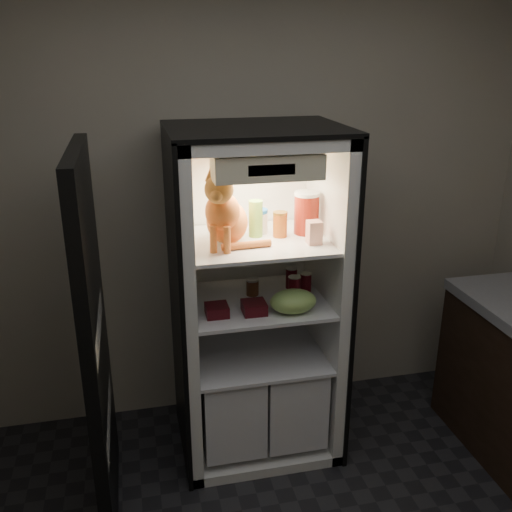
# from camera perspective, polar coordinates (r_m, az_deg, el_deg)

# --- Properties ---
(room_shell) EXTENTS (3.60, 3.60, 3.60)m
(room_shell) POSITION_cam_1_polar(r_m,az_deg,el_deg) (1.71, 10.04, -1.70)
(room_shell) COLOR white
(room_shell) RESTS_ON floor
(refrigerator) EXTENTS (0.90, 0.72, 1.88)m
(refrigerator) POSITION_cam_1_polar(r_m,az_deg,el_deg) (3.26, -0.14, -6.30)
(refrigerator) COLOR white
(refrigerator) RESTS_ON floor
(fridge_door) EXTENTS (0.06, 0.87, 1.85)m
(fridge_door) POSITION_cam_1_polar(r_m,az_deg,el_deg) (2.83, -15.73, -8.75)
(fridge_door) COLOR black
(fridge_door) RESTS_ON floor
(tabby_cat) EXTENTS (0.36, 0.42, 0.43)m
(tabby_cat) POSITION_cam_1_polar(r_m,az_deg,el_deg) (2.88, -3.13, 4.10)
(tabby_cat) COLOR orange
(tabby_cat) RESTS_ON refrigerator
(parmesan_shaker) EXTENTS (0.08, 0.08, 0.20)m
(parmesan_shaker) POSITION_cam_1_polar(r_m,az_deg,el_deg) (3.03, -0.04, 3.77)
(parmesan_shaker) COLOR #258731
(parmesan_shaker) RESTS_ON refrigerator
(mayo_tub) EXTENTS (0.10, 0.10, 0.13)m
(mayo_tub) POSITION_cam_1_polar(r_m,az_deg,el_deg) (3.09, 0.30, 3.52)
(mayo_tub) COLOR white
(mayo_tub) RESTS_ON refrigerator
(salsa_jar) EXTENTS (0.08, 0.08, 0.14)m
(salsa_jar) POSITION_cam_1_polar(r_m,az_deg,el_deg) (3.03, 2.42, 3.19)
(salsa_jar) COLOR maroon
(salsa_jar) RESTS_ON refrigerator
(pepper_jar) EXTENTS (0.14, 0.14, 0.23)m
(pepper_jar) POSITION_cam_1_polar(r_m,az_deg,el_deg) (3.08, 5.07, 4.32)
(pepper_jar) COLOR #A01F15
(pepper_jar) RESTS_ON refrigerator
(cream_carton) EXTENTS (0.07, 0.07, 0.12)m
(cream_carton) POSITION_cam_1_polar(r_m,az_deg,el_deg) (2.94, 5.84, 2.36)
(cream_carton) COLOR white
(cream_carton) RESTS_ON refrigerator
(soda_can_a) EXTENTS (0.07, 0.07, 0.12)m
(soda_can_a) POSITION_cam_1_polar(r_m,az_deg,el_deg) (3.27, 3.56, -2.20)
(soda_can_a) COLOR black
(soda_can_a) RESTS_ON refrigerator
(soda_can_b) EXTENTS (0.06, 0.06, 0.12)m
(soda_can_b) POSITION_cam_1_polar(r_m,az_deg,el_deg) (3.21, 4.99, -2.69)
(soda_can_b) COLOR black
(soda_can_b) RESTS_ON refrigerator
(soda_can_c) EXTENTS (0.07, 0.07, 0.13)m
(soda_can_c) POSITION_cam_1_polar(r_m,az_deg,el_deg) (3.13, 3.85, -3.15)
(soda_can_c) COLOR black
(soda_can_c) RESTS_ON refrigerator
(condiment_jar) EXTENTS (0.07, 0.07, 0.10)m
(condiment_jar) POSITION_cam_1_polar(r_m,az_deg,el_deg) (3.18, -0.36, -3.09)
(condiment_jar) COLOR #542C18
(condiment_jar) RESTS_ON refrigerator
(grape_bag) EXTENTS (0.25, 0.18, 0.12)m
(grape_bag) POSITION_cam_1_polar(r_m,az_deg,el_deg) (2.98, 3.74, -4.54)
(grape_bag) COLOR #7AAF51
(grape_bag) RESTS_ON refrigerator
(berry_box_left) EXTENTS (0.12, 0.12, 0.06)m
(berry_box_left) POSITION_cam_1_polar(r_m,az_deg,el_deg) (2.96, -3.94, -5.43)
(berry_box_left) COLOR #530D14
(berry_box_left) RESTS_ON refrigerator
(berry_box_right) EXTENTS (0.12, 0.12, 0.06)m
(berry_box_right) POSITION_cam_1_polar(r_m,az_deg,el_deg) (2.98, -0.19, -5.17)
(berry_box_right) COLOR #530D14
(berry_box_right) RESTS_ON refrigerator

